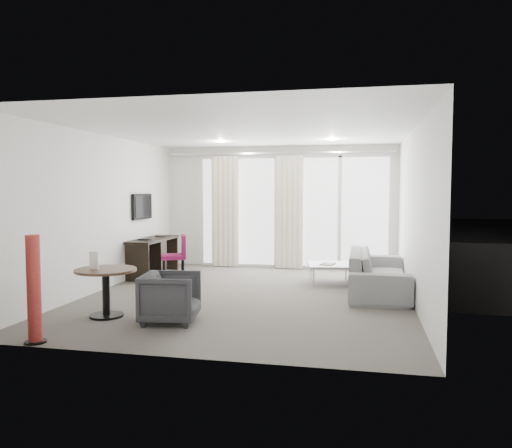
% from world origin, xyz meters
% --- Properties ---
extents(floor, '(5.00, 6.00, 0.00)m').
position_xyz_m(floor, '(0.00, 0.00, 0.00)').
color(floor, '#565149').
rests_on(floor, ground).
extents(ceiling, '(5.00, 6.00, 0.00)m').
position_xyz_m(ceiling, '(0.00, 0.00, 2.60)').
color(ceiling, white).
rests_on(ceiling, ground).
extents(wall_left, '(0.00, 6.00, 2.60)m').
position_xyz_m(wall_left, '(-2.50, 0.00, 1.30)').
color(wall_left, silver).
rests_on(wall_left, ground).
extents(wall_right, '(0.00, 6.00, 2.60)m').
position_xyz_m(wall_right, '(2.50, 0.00, 1.30)').
color(wall_right, silver).
rests_on(wall_right, ground).
extents(wall_front, '(5.00, 0.00, 2.60)m').
position_xyz_m(wall_front, '(0.00, -3.00, 1.30)').
color(wall_front, silver).
rests_on(wall_front, ground).
extents(window_panel, '(4.00, 0.02, 2.38)m').
position_xyz_m(window_panel, '(0.30, 2.98, 1.20)').
color(window_panel, white).
rests_on(window_panel, ground).
extents(window_frame, '(4.10, 0.06, 2.44)m').
position_xyz_m(window_frame, '(0.30, 2.97, 1.20)').
color(window_frame, white).
rests_on(window_frame, ground).
extents(curtain_left, '(0.60, 0.20, 2.38)m').
position_xyz_m(curtain_left, '(-1.15, 2.82, 1.20)').
color(curtain_left, silver).
rests_on(curtain_left, ground).
extents(curtain_right, '(0.60, 0.20, 2.38)m').
position_xyz_m(curtain_right, '(0.25, 2.82, 1.20)').
color(curtain_right, silver).
rests_on(curtain_right, ground).
extents(curtain_track, '(4.80, 0.04, 0.04)m').
position_xyz_m(curtain_track, '(0.00, 2.82, 2.45)').
color(curtain_track, '#B2B2B7').
rests_on(curtain_track, ceiling).
extents(downlight_a, '(0.12, 0.12, 0.02)m').
position_xyz_m(downlight_a, '(-0.90, 1.60, 2.59)').
color(downlight_a, '#FFE0B2').
rests_on(downlight_a, ceiling).
extents(downlight_b, '(0.12, 0.12, 0.02)m').
position_xyz_m(downlight_b, '(1.20, 1.60, 2.59)').
color(downlight_b, '#FFE0B2').
rests_on(downlight_b, ceiling).
extents(desk, '(0.48, 1.54, 0.72)m').
position_xyz_m(desk, '(-2.24, 1.45, 0.36)').
color(desk, black).
rests_on(desk, floor).
extents(tv, '(0.05, 0.80, 0.50)m').
position_xyz_m(tv, '(-2.46, 1.45, 1.35)').
color(tv, black).
rests_on(tv, wall_left).
extents(desk_chair, '(0.59, 0.58, 0.84)m').
position_xyz_m(desk_chair, '(-1.68, 1.09, 0.42)').
color(desk_chair, maroon).
rests_on(desk_chair, floor).
extents(round_table, '(1.01, 1.01, 0.64)m').
position_xyz_m(round_table, '(-1.55, -1.67, 0.32)').
color(round_table, '#3F2A1D').
rests_on(round_table, floor).
extents(menu_card, '(0.13, 0.02, 0.23)m').
position_xyz_m(menu_card, '(-1.69, -1.72, 0.72)').
color(menu_card, white).
rests_on(menu_card, round_table).
extents(red_lamp, '(0.24, 0.24, 1.19)m').
position_xyz_m(red_lamp, '(-1.76, -2.86, 0.60)').
color(red_lamp, maroon).
rests_on(red_lamp, floor).
extents(tub_armchair, '(0.79, 0.77, 0.64)m').
position_xyz_m(tub_armchair, '(-0.61, -1.75, 0.32)').
color(tub_armchair, '#2D2D2F').
rests_on(tub_armchair, floor).
extents(coffee_table, '(0.91, 0.91, 0.35)m').
position_xyz_m(coffee_table, '(1.22, 1.29, 0.18)').
color(coffee_table, gray).
rests_on(coffee_table, floor).
extents(remote, '(0.08, 0.16, 0.02)m').
position_xyz_m(remote, '(1.12, 1.30, 0.36)').
color(remote, black).
rests_on(remote, coffee_table).
extents(magazine, '(0.29, 0.33, 0.02)m').
position_xyz_m(magazine, '(1.17, 1.24, 0.36)').
color(magazine, gray).
rests_on(magazine, coffee_table).
extents(sofa, '(0.91, 2.33, 0.68)m').
position_xyz_m(sofa, '(2.02, 0.68, 0.34)').
color(sofa, gray).
rests_on(sofa, floor).
extents(terrace_slab, '(5.60, 3.00, 0.12)m').
position_xyz_m(terrace_slab, '(0.30, 4.50, -0.06)').
color(terrace_slab, '#4D4D50').
rests_on(terrace_slab, ground).
extents(rattan_chair_a, '(0.71, 0.71, 0.79)m').
position_xyz_m(rattan_chair_a, '(0.93, 4.88, 0.39)').
color(rattan_chair_a, brown).
rests_on(rattan_chair_a, terrace_slab).
extents(rattan_chair_b, '(0.72, 0.72, 0.82)m').
position_xyz_m(rattan_chair_b, '(2.07, 5.06, 0.41)').
color(rattan_chair_b, brown).
rests_on(rattan_chair_b, terrace_slab).
extents(rattan_table, '(0.62, 0.62, 0.54)m').
position_xyz_m(rattan_table, '(1.20, 3.72, 0.27)').
color(rattan_table, brown).
rests_on(rattan_table, terrace_slab).
extents(balustrade, '(5.50, 0.06, 1.05)m').
position_xyz_m(balustrade, '(0.30, 5.95, 0.50)').
color(balustrade, '#B2B2B7').
rests_on(balustrade, terrace_slab).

